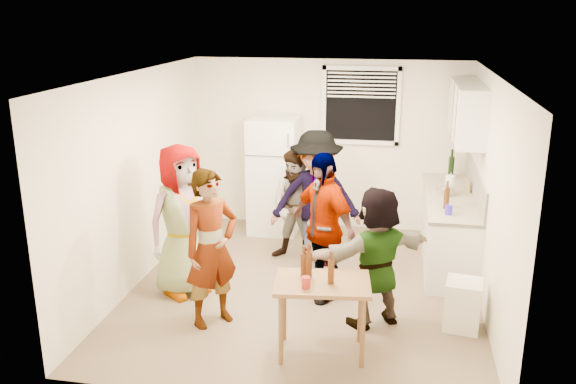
% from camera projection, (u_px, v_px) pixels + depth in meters
% --- Properties ---
extents(room, '(4.00, 4.50, 2.50)m').
position_uv_depth(room, '(305.00, 288.00, 7.23)').
color(room, white).
rests_on(room, ground).
extents(window, '(1.12, 0.10, 1.06)m').
position_uv_depth(window, '(361.00, 106.00, 8.70)').
color(window, white).
rests_on(window, room).
extents(refrigerator, '(0.70, 0.70, 1.70)m').
position_uv_depth(refrigerator, '(274.00, 175.00, 8.88)').
color(refrigerator, white).
rests_on(refrigerator, ground).
extents(counter_lower, '(0.60, 2.20, 0.86)m').
position_uv_depth(counter_lower, '(448.00, 230.00, 7.90)').
color(counter_lower, white).
rests_on(counter_lower, ground).
extents(countertop, '(0.64, 2.22, 0.04)m').
position_uv_depth(countertop, '(451.00, 197.00, 7.77)').
color(countertop, '#BCB19A').
rests_on(countertop, counter_lower).
extents(backsplash, '(0.03, 2.20, 0.36)m').
position_uv_depth(backsplash, '(475.00, 183.00, 7.66)').
color(backsplash, beige).
rests_on(backsplash, countertop).
extents(upper_cabinets, '(0.34, 1.60, 0.70)m').
position_uv_depth(upper_cabinets, '(467.00, 111.00, 7.62)').
color(upper_cabinets, white).
rests_on(upper_cabinets, room).
extents(kettle, '(0.24, 0.21, 0.18)m').
position_uv_depth(kettle, '(447.00, 195.00, 7.75)').
color(kettle, silver).
rests_on(kettle, countertop).
extents(paper_towel, '(0.12, 0.12, 0.25)m').
position_uv_depth(paper_towel, '(449.00, 195.00, 7.79)').
color(paper_towel, white).
rests_on(paper_towel, countertop).
extents(wine_bottle, '(0.08, 0.08, 0.31)m').
position_uv_depth(wine_bottle, '(450.00, 178.00, 8.54)').
color(wine_bottle, black).
rests_on(wine_bottle, countertop).
extents(beer_bottle_counter, '(0.07, 0.07, 0.25)m').
position_uv_depth(beer_bottle_counter, '(446.00, 209.00, 7.24)').
color(beer_bottle_counter, '#47230C').
rests_on(beer_bottle_counter, countertop).
extents(blue_cup, '(0.08, 0.08, 0.11)m').
position_uv_depth(blue_cup, '(448.00, 214.00, 7.03)').
color(blue_cup, '#3224D9').
rests_on(blue_cup, countertop).
extents(picture_frame, '(0.02, 0.19, 0.15)m').
position_uv_depth(picture_frame, '(468.00, 186.00, 7.89)').
color(picture_frame, gold).
rests_on(picture_frame, countertop).
extents(trash_bin, '(0.40, 0.40, 0.52)m').
position_uv_depth(trash_bin, '(463.00, 306.00, 6.26)').
color(trash_bin, silver).
rests_on(trash_bin, ground).
extents(serving_table, '(0.95, 0.69, 0.75)m').
position_uv_depth(serving_table, '(321.00, 352.00, 5.87)').
color(serving_table, brown).
rests_on(serving_table, ground).
extents(beer_bottle_table, '(0.07, 0.07, 0.25)m').
position_uv_depth(beer_bottle_table, '(308.00, 277.00, 5.75)').
color(beer_bottle_table, '#47230C').
rests_on(beer_bottle_table, serving_table).
extents(red_cup, '(0.08, 0.08, 0.11)m').
position_uv_depth(red_cup, '(306.00, 288.00, 5.53)').
color(red_cup, maroon).
rests_on(red_cup, serving_table).
extents(guest_grey, '(1.92, 1.77, 0.56)m').
position_uv_depth(guest_grey, '(186.00, 291.00, 7.15)').
color(guest_grey, gray).
rests_on(guest_grey, ground).
extents(guest_stripe, '(1.64, 1.57, 0.40)m').
position_uv_depth(guest_stripe, '(214.00, 322.00, 6.45)').
color(guest_stripe, '#141933').
rests_on(guest_stripe, ground).
extents(guest_back_left, '(0.98, 1.59, 0.56)m').
position_uv_depth(guest_back_left, '(297.00, 260.00, 8.04)').
color(guest_back_left, brown).
rests_on(guest_back_left, ground).
extents(guest_back_right, '(1.46, 1.95, 0.65)m').
position_uv_depth(guest_back_right, '(315.00, 264.00, 7.92)').
color(guest_back_right, '#444349').
rests_on(guest_back_right, ground).
extents(guest_black, '(1.88, 1.93, 0.41)m').
position_uv_depth(guest_black, '(321.00, 295.00, 7.04)').
color(guest_black, black).
rests_on(guest_black, ground).
extents(guest_orange, '(1.98, 2.01, 0.44)m').
position_uv_depth(guest_orange, '(374.00, 323.00, 6.43)').
color(guest_orange, '#F8A860').
rests_on(guest_orange, ground).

